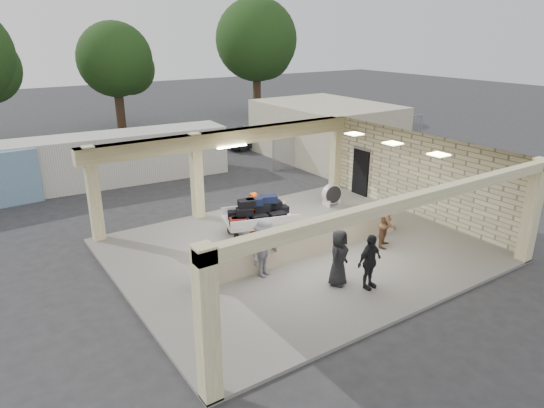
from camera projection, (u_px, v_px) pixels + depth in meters
ground at (297, 251)px, 16.92m from camera, size 120.00×120.00×0.00m
pavilion at (292, 209)px, 17.10m from camera, size 12.01×10.00×3.55m
baggage_counter at (306, 241)px, 16.33m from camera, size 8.20×0.58×0.98m
luggage_cart at (258, 214)px, 17.75m from camera, size 2.86×2.20×1.48m
drum_fan at (332, 194)px, 20.93m from camera, size 0.88×0.48×0.95m
baggage_handler at (253, 214)px, 17.85m from camera, size 0.46×0.66×1.63m
passenger_a at (388, 224)px, 16.86m from camera, size 0.87×0.73×1.66m
passenger_b at (370, 262)px, 14.08m from camera, size 1.03×0.48×1.69m
passenger_c at (265, 248)px, 14.75m from camera, size 1.27×0.88×1.86m
passenger_d at (339, 257)px, 14.29m from camera, size 0.91×0.69×1.74m
car_white_a at (302, 137)px, 31.63m from camera, size 5.38×4.11×1.39m
car_white_b at (316, 128)px, 34.36m from camera, size 5.14×3.25×1.52m
car_dark at (255, 137)px, 31.65m from camera, size 4.19×1.53×1.39m
container_white at (113, 158)px, 24.25m from camera, size 11.58×3.13×2.48m
fence at (355, 139)px, 29.35m from camera, size 12.06×0.06×2.03m
tree_mid at (119, 62)px, 36.92m from camera, size 6.00×5.60×8.00m
tree_right at (259, 43)px, 41.98m from camera, size 7.20×7.00×10.00m
adjacent_building at (326, 130)px, 29.17m from camera, size 6.00×8.00×3.20m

